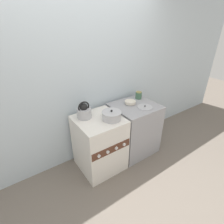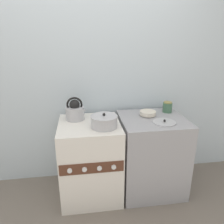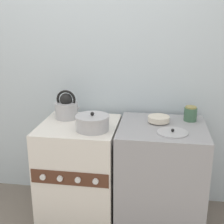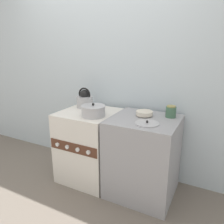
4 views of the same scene
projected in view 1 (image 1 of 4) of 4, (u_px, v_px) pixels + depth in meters
name	position (u px, v px, depth m)	size (l,w,h in m)	color
ground_plane	(112.00, 177.00, 2.53)	(12.00, 12.00, 0.00)	#70665B
wall_back	(83.00, 82.00, 2.45)	(7.00, 0.06, 2.50)	silver
stove	(100.00, 143.00, 2.56)	(0.62, 0.65, 0.83)	silver
counter	(134.00, 128.00, 2.90)	(0.68, 0.64, 0.85)	#99999E
kettle	(84.00, 112.00, 2.35)	(0.24, 0.19, 0.24)	#B2B2B7
cooking_pot	(112.00, 115.00, 2.32)	(0.26, 0.26, 0.14)	#B2B2B7
enamel_bowl	(130.00, 102.00, 2.73)	(0.17, 0.17, 0.05)	beige
storage_jar	(139.00, 95.00, 2.90)	(0.10, 0.10, 0.12)	#3F664C
loose_pot_lid	(145.00, 107.00, 2.63)	(0.23, 0.23, 0.03)	#B2B2B7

